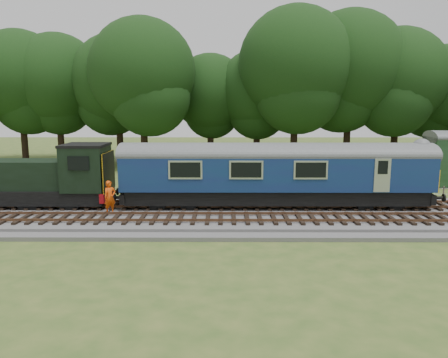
{
  "coord_description": "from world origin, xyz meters",
  "views": [
    {
      "loc": [
        -2.5,
        -24.07,
        6.42
      ],
      "look_at": [
        -2.63,
        1.4,
        2.0
      ],
      "focal_mm": 35.0,
      "sensor_mm": 36.0,
      "label": 1
    }
  ],
  "objects": [
    {
      "name": "dmu_railcar",
      "position": [
        0.42,
        1.4,
        2.61
      ],
      "size": [
        18.05,
        2.86,
        3.88
      ],
      "color": "black",
      "rests_on": "ground"
    },
    {
      "name": "ground",
      "position": [
        0.0,
        0.0,
        0.0
      ],
      "size": [
        120.0,
        120.0,
        0.0
      ],
      "primitive_type": "plane",
      "color": "#375720",
      "rests_on": "ground"
    },
    {
      "name": "tree_line",
      "position": [
        0.0,
        22.0,
        0.0
      ],
      "size": [
        70.0,
        8.0,
        18.0
      ],
      "primitive_type": null,
      "color": "black",
      "rests_on": "ground"
    },
    {
      "name": "fence",
      "position": [
        0.0,
        4.5,
        0.0
      ],
      "size": [
        64.0,
        0.12,
        1.0
      ],
      "primitive_type": null,
      "color": "#6B6054",
      "rests_on": "ground"
    },
    {
      "name": "shed",
      "position": [
        14.47,
        11.81,
        1.32
      ],
      "size": [
        3.97,
        3.97,
        2.6
      ],
      "rotation": [
        0.0,
        0.0,
        -0.3
      ],
      "color": "#19391A",
      "rests_on": "ground"
    },
    {
      "name": "shunter_loco",
      "position": [
        -13.51,
        1.4,
        1.97
      ],
      "size": [
        8.91,
        2.6,
        3.38
      ],
      "color": "black",
      "rests_on": "ground"
    },
    {
      "name": "track_south",
      "position": [
        0.0,
        -1.6,
        0.42
      ],
      "size": [
        67.2,
        2.4,
        0.21
      ],
      "color": "black",
      "rests_on": "ballast"
    },
    {
      "name": "worker",
      "position": [
        -8.95,
        -0.47,
        1.29
      ],
      "size": [
        0.81,
        0.78,
        1.87
      ],
      "primitive_type": "imported",
      "rotation": [
        0.0,
        0.0,
        0.71
      ],
      "color": "#F14F0C",
      "rests_on": "ballast"
    },
    {
      "name": "track_north",
      "position": [
        0.0,
        1.4,
        0.42
      ],
      "size": [
        67.2,
        2.4,
        0.21
      ],
      "color": "black",
      "rests_on": "ballast"
    },
    {
      "name": "ballast",
      "position": [
        0.0,
        0.0,
        0.17
      ],
      "size": [
        70.0,
        7.0,
        0.35
      ],
      "primitive_type": "cube",
      "color": "#4C4C4F",
      "rests_on": "ground"
    }
  ]
}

